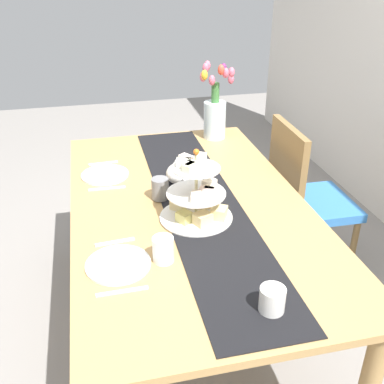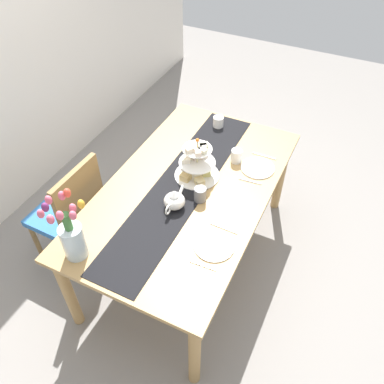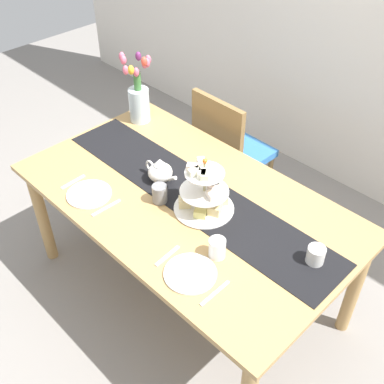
{
  "view_description": "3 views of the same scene",
  "coord_description": "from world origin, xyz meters",
  "px_view_note": "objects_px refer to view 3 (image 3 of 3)",
  "views": [
    {
      "loc": [
        1.7,
        -0.38,
        1.71
      ],
      "look_at": [
        -0.0,
        0.01,
        0.79
      ],
      "focal_mm": 42.85,
      "sensor_mm": 36.0,
      "label": 1
    },
    {
      "loc": [
        -1.65,
        -0.83,
        2.51
      ],
      "look_at": [
        -0.05,
        -0.05,
        0.76
      ],
      "focal_mm": 36.92,
      "sensor_mm": 36.0,
      "label": 2
    },
    {
      "loc": [
        1.32,
        -1.27,
        2.31
      ],
      "look_at": [
        0.07,
        -0.02,
        0.82
      ],
      "focal_mm": 44.17,
      "sensor_mm": 36.0,
      "label": 3
    }
  ],
  "objects_px": {
    "teapot": "(160,172)",
    "knife_right": "(215,293)",
    "dinner_plate_right": "(190,273)",
    "fork_right": "(167,256)",
    "dining_table": "(186,210)",
    "mug_white_text": "(217,248)",
    "cream_jug": "(316,255)",
    "tulip_vase": "(139,97)",
    "knife_left": "(106,208)",
    "mug_grey": "(160,193)",
    "fork_left": "(73,182)",
    "dinner_plate_left": "(89,194)",
    "chair_left": "(228,149)",
    "tiered_cake_stand": "(205,194)"
  },
  "relations": [
    {
      "from": "tulip_vase",
      "to": "knife_left",
      "type": "relative_size",
      "value": 2.57
    },
    {
      "from": "dining_table",
      "to": "cream_jug",
      "type": "bearing_deg",
      "value": 7.74
    },
    {
      "from": "cream_jug",
      "to": "tulip_vase",
      "type": "bearing_deg",
      "value": 171.23
    },
    {
      "from": "fork_left",
      "to": "dinner_plate_right",
      "type": "bearing_deg",
      "value": 0.0
    },
    {
      "from": "tiered_cake_stand",
      "to": "teapot",
      "type": "xyz_separation_m",
      "value": [
        -0.32,
        -0.01,
        -0.04
      ]
    },
    {
      "from": "mug_grey",
      "to": "dinner_plate_right",
      "type": "bearing_deg",
      "value": -26.83
    },
    {
      "from": "dining_table",
      "to": "dinner_plate_left",
      "type": "bearing_deg",
      "value": -136.86
    },
    {
      "from": "tiered_cake_stand",
      "to": "cream_jug",
      "type": "distance_m",
      "value": 0.59
    },
    {
      "from": "tiered_cake_stand",
      "to": "knife_left",
      "type": "xyz_separation_m",
      "value": [
        -0.35,
        -0.35,
        -0.09
      ]
    },
    {
      "from": "dining_table",
      "to": "mug_white_text",
      "type": "xyz_separation_m",
      "value": [
        0.38,
        -0.18,
        0.14
      ]
    },
    {
      "from": "fork_right",
      "to": "dinner_plate_left",
      "type": "bearing_deg",
      "value": 180.0
    },
    {
      "from": "dining_table",
      "to": "fork_right",
      "type": "height_order",
      "value": "fork_right"
    },
    {
      "from": "dinner_plate_left",
      "to": "knife_left",
      "type": "distance_m",
      "value": 0.15
    },
    {
      "from": "dining_table",
      "to": "mug_white_text",
      "type": "bearing_deg",
      "value": -25.14
    },
    {
      "from": "tiered_cake_stand",
      "to": "dining_table",
      "type": "bearing_deg",
      "value": -177.6
    },
    {
      "from": "teapot",
      "to": "fork_right",
      "type": "distance_m",
      "value": 0.55
    },
    {
      "from": "cream_jug",
      "to": "knife_right",
      "type": "bearing_deg",
      "value": -113.42
    },
    {
      "from": "tiered_cake_stand",
      "to": "dinner_plate_right",
      "type": "height_order",
      "value": "tiered_cake_stand"
    },
    {
      "from": "tulip_vase",
      "to": "fork_right",
      "type": "relative_size",
      "value": 2.91
    },
    {
      "from": "dining_table",
      "to": "fork_right",
      "type": "distance_m",
      "value": 0.42
    },
    {
      "from": "dinner_plate_right",
      "to": "mug_grey",
      "type": "height_order",
      "value": "mug_grey"
    },
    {
      "from": "dining_table",
      "to": "chair_left",
      "type": "bearing_deg",
      "value": 115.52
    },
    {
      "from": "chair_left",
      "to": "knife_right",
      "type": "height_order",
      "value": "chair_left"
    },
    {
      "from": "tiered_cake_stand",
      "to": "mug_grey",
      "type": "bearing_deg",
      "value": -148.48
    },
    {
      "from": "dining_table",
      "to": "cream_jug",
      "type": "height_order",
      "value": "cream_jug"
    },
    {
      "from": "teapot",
      "to": "cream_jug",
      "type": "distance_m",
      "value": 0.91
    },
    {
      "from": "cream_jug",
      "to": "chair_left",
      "type": "bearing_deg",
      "value": 149.09
    },
    {
      "from": "teapot",
      "to": "knife_right",
      "type": "distance_m",
      "value": 0.79
    },
    {
      "from": "fork_left",
      "to": "fork_right",
      "type": "height_order",
      "value": "same"
    },
    {
      "from": "knife_left",
      "to": "mug_white_text",
      "type": "height_order",
      "value": "mug_white_text"
    },
    {
      "from": "mug_grey",
      "to": "cream_jug",
      "type": "bearing_deg",
      "value": 15.16
    },
    {
      "from": "tiered_cake_stand",
      "to": "dinner_plate_right",
      "type": "bearing_deg",
      "value": -54.11
    },
    {
      "from": "knife_left",
      "to": "mug_grey",
      "type": "bearing_deg",
      "value": 56.44
    },
    {
      "from": "dining_table",
      "to": "mug_grey",
      "type": "bearing_deg",
      "value": -120.84
    },
    {
      "from": "teapot",
      "to": "mug_white_text",
      "type": "height_order",
      "value": "teapot"
    },
    {
      "from": "tulip_vase",
      "to": "mug_grey",
      "type": "xyz_separation_m",
      "value": [
        0.67,
        -0.44,
        -0.11
      ]
    },
    {
      "from": "fork_right",
      "to": "mug_white_text",
      "type": "relative_size",
      "value": 1.58
    },
    {
      "from": "cream_jug",
      "to": "mug_white_text",
      "type": "height_order",
      "value": "mug_white_text"
    },
    {
      "from": "teapot",
      "to": "fork_left",
      "type": "relative_size",
      "value": 1.59
    },
    {
      "from": "cream_jug",
      "to": "knife_left",
      "type": "distance_m",
      "value": 1.03
    },
    {
      "from": "knife_left",
      "to": "fork_right",
      "type": "height_order",
      "value": "same"
    },
    {
      "from": "dinner_plate_right",
      "to": "fork_right",
      "type": "relative_size",
      "value": 1.53
    },
    {
      "from": "teapot",
      "to": "tulip_vase",
      "type": "height_order",
      "value": "tulip_vase"
    },
    {
      "from": "dinner_plate_left",
      "to": "dinner_plate_right",
      "type": "xyz_separation_m",
      "value": [
        0.74,
        0.0,
        0.0
      ]
    },
    {
      "from": "chair_left",
      "to": "teapot",
      "type": "distance_m",
      "value": 0.8
    },
    {
      "from": "dining_table",
      "to": "dinner_plate_right",
      "type": "xyz_separation_m",
      "value": [
        0.38,
        -0.34,
        0.1
      ]
    },
    {
      "from": "mug_grey",
      "to": "chair_left",
      "type": "bearing_deg",
      "value": 108.36
    },
    {
      "from": "knife_right",
      "to": "mug_white_text",
      "type": "relative_size",
      "value": 1.79
    },
    {
      "from": "teapot",
      "to": "fork_right",
      "type": "height_order",
      "value": "teapot"
    },
    {
      "from": "tulip_vase",
      "to": "dinner_plate_right",
      "type": "bearing_deg",
      "value": -30.59
    }
  ]
}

